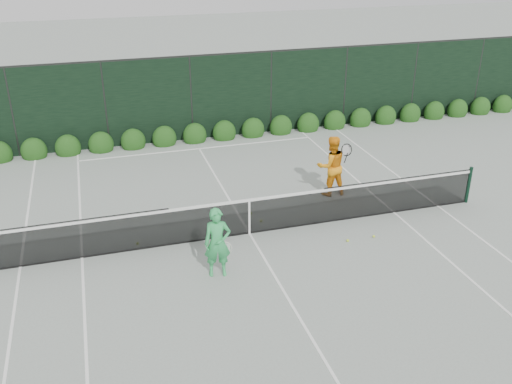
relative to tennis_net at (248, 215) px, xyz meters
name	(u,v)px	position (x,y,z in m)	size (l,w,h in m)	color
ground	(249,234)	(0.02, 0.00, -0.53)	(80.00, 80.00, 0.00)	gray
tennis_net	(248,215)	(0.00, 0.00, 0.00)	(12.90, 0.10, 1.07)	black
player_woman	(218,243)	(-1.16, -1.59, 0.28)	(0.68, 0.48, 1.62)	#33B15C
player_man	(331,166)	(2.93, 1.61, 0.36)	(0.93, 0.67, 1.78)	orange
court_lines	(249,233)	(0.02, 0.00, -0.53)	(11.03, 23.83, 0.01)	white
windscreen_fence	(286,231)	(0.02, -2.71, 0.98)	(32.00, 21.07, 3.06)	black
hedge_row	(195,136)	(0.02, 7.15, -0.30)	(31.66, 0.65, 0.94)	#18380F
tennis_balls	(274,230)	(0.66, -0.08, -0.50)	(5.80, 2.19, 0.07)	#D3F135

